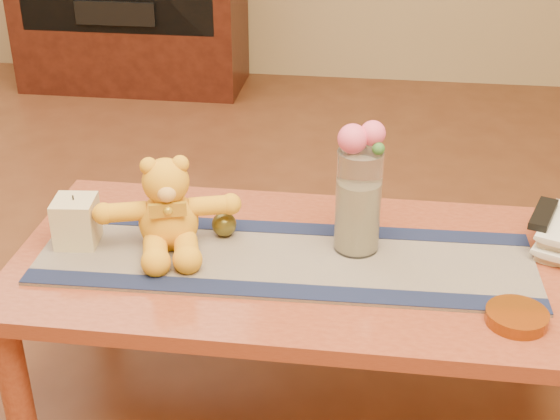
# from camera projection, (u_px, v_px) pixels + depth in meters

# --- Properties ---
(floor) EXTENTS (5.50, 5.50, 0.00)m
(floor) POSITION_uv_depth(u_px,v_px,m) (298.00, 400.00, 2.12)
(floor) COLOR #552B18
(floor) RESTS_ON ground
(coffee_table_top) EXTENTS (1.40, 0.70, 0.04)m
(coffee_table_top) POSITION_uv_depth(u_px,v_px,m) (300.00, 265.00, 1.92)
(coffee_table_top) COLOR maroon
(coffee_table_top) RESTS_ON floor
(table_leg_fl) EXTENTS (0.07, 0.07, 0.41)m
(table_leg_fl) POSITION_uv_depth(u_px,v_px,m) (16.00, 392.00, 1.85)
(table_leg_fl) COLOR maroon
(table_leg_fl) RESTS_ON floor
(table_leg_bl) EXTENTS (0.07, 0.07, 0.41)m
(table_leg_bl) POSITION_uv_depth(u_px,v_px,m) (99.00, 263.00, 2.35)
(table_leg_bl) COLOR maroon
(table_leg_bl) RESTS_ON floor
(table_leg_br) EXTENTS (0.07, 0.07, 0.41)m
(table_leg_br) POSITION_uv_depth(u_px,v_px,m) (536.00, 295.00, 2.20)
(table_leg_br) COLOR maroon
(table_leg_br) RESTS_ON floor
(persian_runner) EXTENTS (1.21, 0.38, 0.01)m
(persian_runner) POSITION_uv_depth(u_px,v_px,m) (285.00, 259.00, 1.90)
(persian_runner) COLOR #1C1843
(persian_runner) RESTS_ON coffee_table_top
(runner_border_near) EXTENTS (1.20, 0.09, 0.00)m
(runner_border_near) POSITION_uv_depth(u_px,v_px,m) (279.00, 290.00, 1.77)
(runner_border_near) COLOR #131A3A
(runner_border_near) RESTS_ON persian_runner
(runner_border_far) EXTENTS (1.20, 0.09, 0.00)m
(runner_border_far) POSITION_uv_depth(u_px,v_px,m) (291.00, 228.00, 2.02)
(runner_border_far) COLOR #131A3A
(runner_border_far) RESTS_ON persian_runner
(teddy_bear) EXTENTS (0.40, 0.36, 0.23)m
(teddy_bear) POSITION_uv_depth(u_px,v_px,m) (167.00, 204.00, 1.90)
(teddy_bear) COLOR gold
(teddy_bear) RESTS_ON persian_runner
(pillar_candle) EXTENTS (0.11, 0.11, 0.12)m
(pillar_candle) POSITION_uv_depth(u_px,v_px,m) (76.00, 221.00, 1.93)
(pillar_candle) COLOR beige
(pillar_candle) RESTS_ON persian_runner
(candle_wick) EXTENTS (0.00, 0.00, 0.01)m
(candle_wick) POSITION_uv_depth(u_px,v_px,m) (73.00, 198.00, 1.90)
(candle_wick) COLOR black
(candle_wick) RESTS_ON pillar_candle
(glass_vase) EXTENTS (0.11, 0.11, 0.26)m
(glass_vase) POSITION_uv_depth(u_px,v_px,m) (358.00, 201.00, 1.88)
(glass_vase) COLOR silver
(glass_vase) RESTS_ON persian_runner
(potpourri_fill) EXTENTS (0.09, 0.09, 0.18)m
(potpourri_fill) POSITION_uv_depth(u_px,v_px,m) (357.00, 215.00, 1.89)
(potpourri_fill) COLOR beige
(potpourri_fill) RESTS_ON glass_vase
(rose_left) EXTENTS (0.07, 0.07, 0.07)m
(rose_left) POSITION_uv_depth(u_px,v_px,m) (353.00, 139.00, 1.79)
(rose_left) COLOR #EE5481
(rose_left) RESTS_ON glass_vase
(rose_right) EXTENTS (0.06, 0.06, 0.06)m
(rose_right) POSITION_uv_depth(u_px,v_px,m) (373.00, 133.00, 1.80)
(rose_right) COLOR #EE5481
(rose_right) RESTS_ON glass_vase
(blue_flower_back) EXTENTS (0.04, 0.04, 0.04)m
(blue_flower_back) POSITION_uv_depth(u_px,v_px,m) (366.00, 135.00, 1.83)
(blue_flower_back) COLOR #5151AF
(blue_flower_back) RESTS_ON glass_vase
(blue_flower_side) EXTENTS (0.04, 0.04, 0.04)m
(blue_flower_side) POSITION_uv_depth(u_px,v_px,m) (349.00, 140.00, 1.83)
(blue_flower_side) COLOR #5151AF
(blue_flower_side) RESTS_ON glass_vase
(leaf_sprig) EXTENTS (0.03, 0.03, 0.03)m
(leaf_sprig) POSITION_uv_depth(u_px,v_px,m) (378.00, 149.00, 1.78)
(leaf_sprig) COLOR #33662D
(leaf_sprig) RESTS_ON glass_vase
(bronze_ball) EXTENTS (0.08, 0.08, 0.06)m
(bronze_ball) POSITION_uv_depth(u_px,v_px,m) (224.00, 224.00, 1.98)
(bronze_ball) COLOR brown
(bronze_ball) RESTS_ON persian_runner
(book_bottom) EXTENTS (0.22, 0.26, 0.02)m
(book_bottom) POSITION_uv_depth(u_px,v_px,m) (540.00, 238.00, 1.97)
(book_bottom) COLOR beige
(book_bottom) RESTS_ON coffee_table_top
(book_lower) EXTENTS (0.24, 0.27, 0.02)m
(book_lower) POSITION_uv_depth(u_px,v_px,m) (542.00, 233.00, 1.96)
(book_lower) COLOR beige
(book_lower) RESTS_ON book_bottom
(book_upper) EXTENTS (0.21, 0.26, 0.02)m
(book_upper) POSITION_uv_depth(u_px,v_px,m) (540.00, 224.00, 1.96)
(book_upper) COLOR beige
(book_upper) RESTS_ON book_lower
(book_top) EXTENTS (0.24, 0.27, 0.02)m
(book_top) POSITION_uv_depth(u_px,v_px,m) (545.00, 219.00, 1.94)
(book_top) COLOR beige
(book_top) RESTS_ON book_upper
(tv_remote) EXTENTS (0.10, 0.17, 0.02)m
(tv_remote) POSITION_uv_depth(u_px,v_px,m) (543.00, 214.00, 1.93)
(tv_remote) COLOR black
(tv_remote) RESTS_ON book_top
(amber_dish) EXTENTS (0.14, 0.14, 0.03)m
(amber_dish) POSITION_uv_depth(u_px,v_px,m) (517.00, 317.00, 1.67)
(amber_dish) COLOR #BF5914
(amber_dish) RESTS_ON coffee_table_top
(stereo_lower) EXTENTS (0.42, 0.28, 0.12)m
(stereo_lower) POSITION_uv_depth(u_px,v_px,m) (123.00, 8.00, 4.10)
(stereo_lower) COLOR black
(stereo_lower) RESTS_ON media_cabinet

